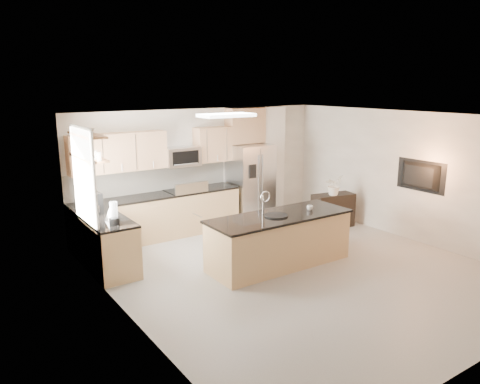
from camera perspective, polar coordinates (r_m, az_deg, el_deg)
floor at (r=8.21m, az=6.99°, el=-9.39°), size 6.50×6.50×0.00m
ceiling at (r=7.61m, az=7.54°, el=9.02°), size 6.00×6.50×0.02m
wall_back at (r=10.41m, az=-4.68°, el=2.95°), size 6.00×0.02×2.60m
wall_left at (r=6.29m, az=-13.75°, el=-4.16°), size 0.02×6.50×2.60m
wall_right at (r=10.02m, az=20.24°, el=1.78°), size 0.02×6.50×2.60m
back_counter at (r=9.77m, az=-9.90°, el=-2.85°), size 3.55×0.66×1.44m
left_counter at (r=8.32m, az=-15.91°, el=-6.12°), size 0.66×1.50×0.92m
range at (r=10.03m, az=-6.63°, el=-2.33°), size 0.76×0.64×1.14m
upper_cabinets at (r=9.61m, az=-11.03°, el=5.07°), size 3.50×0.33×0.75m
microwave at (r=9.89m, az=-7.14°, el=4.30°), size 0.76×0.40×0.40m
refrigerator at (r=10.74m, az=1.28°, el=1.08°), size 0.92×0.78×1.78m
partition_column at (r=11.29m, az=3.77°, el=3.76°), size 0.60×0.30×2.60m
window at (r=7.93m, az=-18.50°, el=1.69°), size 0.04×1.15×1.65m
shelf_lower at (r=8.01m, az=-17.99°, el=4.01°), size 0.30×1.20×0.04m
shelf_upper at (r=7.96m, az=-18.18°, el=6.64°), size 0.30×1.20×0.04m
ceiling_fixture at (r=8.64m, az=-1.66°, el=9.34°), size 1.00×0.50×0.06m
island at (r=8.25m, az=4.79°, el=-5.83°), size 2.63×0.96×1.33m
credenza at (r=10.58m, az=11.26°, el=-2.23°), size 0.99×0.55×0.75m
cup at (r=8.48m, az=8.51°, el=-1.90°), size 0.14×0.14×0.09m
platter at (r=8.04m, az=4.42°, el=-2.87°), size 0.47×0.47×0.02m
blender at (r=7.72m, az=-15.11°, el=-2.70°), size 0.16×0.16×0.38m
kettle at (r=8.01m, az=-15.44°, el=-2.44°), size 0.23×0.23×0.29m
coffee_maker at (r=8.51m, az=-17.18°, el=-1.35°), size 0.20×0.24×0.35m
bowl at (r=8.01m, az=-18.32°, el=7.12°), size 0.42×0.42×0.09m
flower_vase at (r=10.34m, az=11.38°, el=1.44°), size 0.72×0.67×0.67m
television at (r=9.82m, az=20.90°, el=1.81°), size 0.14×1.08×0.62m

